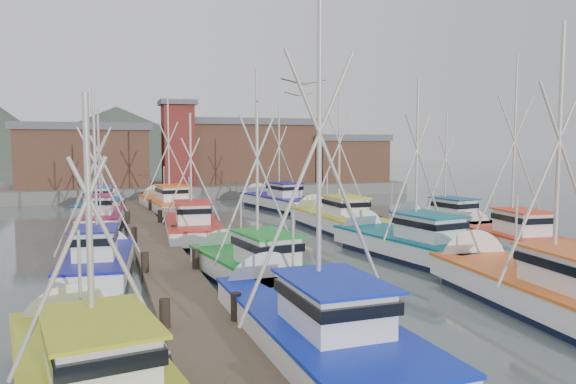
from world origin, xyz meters
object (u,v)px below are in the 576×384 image
object	(u,v)px
boat_0	(307,323)
boat_4	(251,268)
boat_1	(536,287)
boat_12	(167,204)
boat_8	(191,226)
lookout_tower	(178,142)

from	to	relation	value
boat_0	boat_4	xyz separation A→B (m)	(0.27, 6.91, -0.01)
boat_1	boat_12	distance (m)	31.34
boat_4	boat_8	world-z (taller)	boat_4
boat_0	boat_1	xyz separation A→B (m)	(8.54, 1.09, -0.00)
lookout_tower	boat_4	bearing A→B (deg)	-93.42
boat_1	boat_12	bearing A→B (deg)	110.29
lookout_tower	boat_0	bearing A→B (deg)	-93.23
boat_8	boat_4	bearing A→B (deg)	-82.93
boat_4	boat_1	bearing A→B (deg)	-43.75
lookout_tower	boat_0	xyz separation A→B (m)	(-2.47, -43.73, -4.86)
boat_8	boat_12	distance (m)	12.71
lookout_tower	boat_4	size ratio (longest dim) A/B	0.96
lookout_tower	boat_8	size ratio (longest dim) A/B	0.93
lookout_tower	boat_8	xyz separation A→B (m)	(-2.69, -25.23, -4.87)
lookout_tower	boat_1	distance (m)	43.35
boat_4	boat_12	xyz separation A→B (m)	(-0.37, 24.31, 0.00)
boat_4	boat_12	distance (m)	24.31
boat_4	boat_12	world-z (taller)	boat_12
boat_4	boat_0	bearing A→B (deg)	-100.88
boat_0	boat_4	world-z (taller)	boat_0
boat_1	boat_12	xyz separation A→B (m)	(-8.64, 30.12, -0.00)
lookout_tower	boat_0	size ratio (longest dim) A/B	0.80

